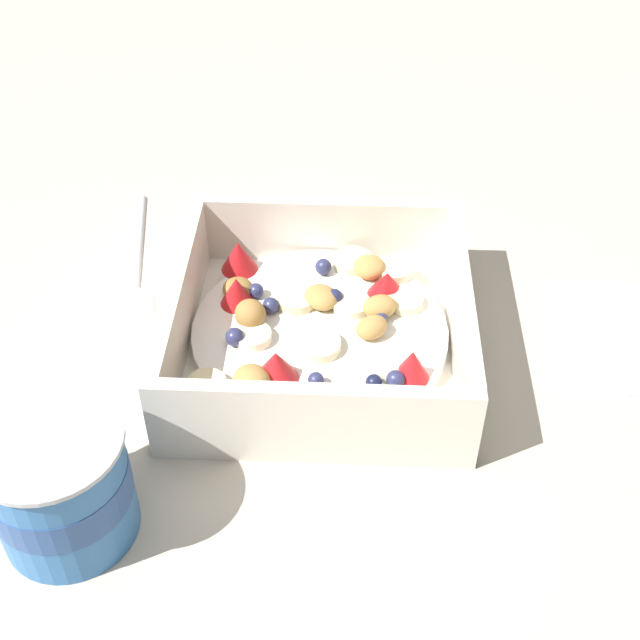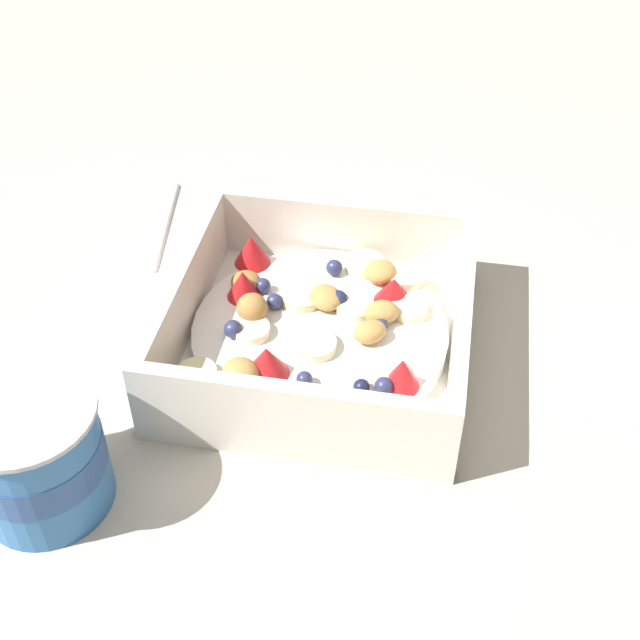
% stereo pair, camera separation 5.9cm
% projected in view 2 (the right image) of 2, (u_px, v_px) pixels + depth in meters
% --- Properties ---
extents(ground_plane, '(2.40, 2.40, 0.00)m').
position_uv_depth(ground_plane, '(318.00, 357.00, 0.61)').
color(ground_plane, beige).
extents(fruit_bowl, '(0.20, 0.20, 0.06)m').
position_uv_depth(fruit_bowl, '(319.00, 330.00, 0.60)').
color(fruit_bowl, white).
rests_on(fruit_bowl, ground).
extents(spoon, '(0.05, 0.17, 0.01)m').
position_uv_depth(spoon, '(153.00, 267.00, 0.67)').
color(spoon, silver).
rests_on(spoon, ground).
extents(yogurt_cup, '(0.08, 0.08, 0.08)m').
position_uv_depth(yogurt_cup, '(36.00, 455.00, 0.49)').
color(yogurt_cup, '#3370B7').
rests_on(yogurt_cup, ground).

